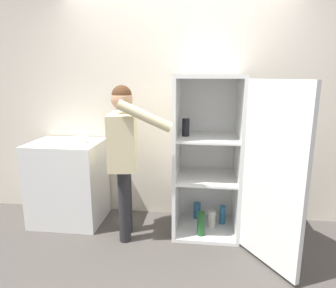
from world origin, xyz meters
The scene contains 6 objects.
ground_plane centered at (0.00, 0.00, 0.00)m, with size 12.00×12.00×0.00m, color #4C4742.
wall_back centered at (0.00, 0.98, 1.27)m, with size 7.00×0.06×2.55m.
refrigerator centered at (0.47, 0.53, 0.81)m, with size 1.07×1.21×1.65m.
person centered at (-0.47, 0.36, 0.97)m, with size 0.67×0.60×1.56m.
counter centered at (-1.21, 0.63, 0.46)m, with size 0.77×0.61×0.93m.
bowl centered at (-1.03, 0.63, 0.96)m, with size 0.16×0.16×0.06m.
Camera 1 is at (0.30, -2.42, 1.64)m, focal length 32.00 mm.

